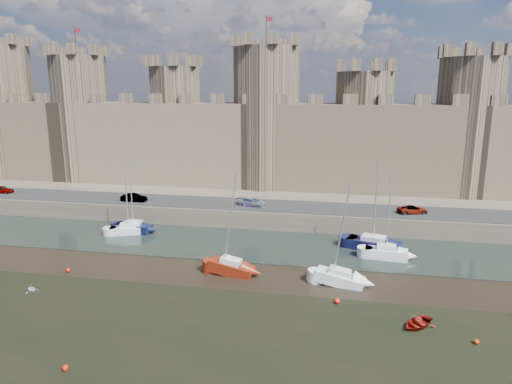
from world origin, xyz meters
TOP-DOWN VIEW (x-y plane):
  - ground at (0.00, 0.00)m, footprint 160.00×160.00m
  - water_channel at (0.00, 24.00)m, footprint 160.00×12.00m
  - quay at (0.00, 60.00)m, footprint 160.00×60.00m
  - road at (0.00, 34.00)m, footprint 160.00×7.00m
  - castle at (-0.64, 48.00)m, footprint 108.50×11.00m
  - car_0 at (-38.42, 33.76)m, footprint 3.69×1.54m
  - car_1 at (-15.13, 32.50)m, footprint 3.83×1.39m
  - car_2 at (2.61, 33.23)m, footprint 4.51×2.63m
  - car_3 at (24.56, 33.45)m, footprint 4.40×3.01m
  - sailboat_0 at (-12.54, 25.15)m, footprint 5.16×3.47m
  - sailboat_1 at (-12.24, 25.97)m, footprint 5.09×2.42m
  - sailboat_2 at (20.31, 22.28)m, footprint 4.83×2.25m
  - sailboat_3 at (19.06, 25.01)m, footprint 6.55×4.07m
  - sailboat_4 at (4.05, 14.76)m, footprint 4.91×2.50m
  - sailboat_5 at (15.21, 14.27)m, footprint 4.96×2.57m
  - dinghy_3 at (-13.55, 6.92)m, footprint 1.75×1.68m
  - dinghy_4 at (21.54, 7.07)m, footprint 3.58×3.60m
  - buoy_1 at (-13.00, 12.00)m, footprint 0.45×0.45m
  - buoy_2 at (-3.12, -3.67)m, footprint 0.44×0.44m
  - buoy_3 at (15.06, 10.03)m, footprint 0.50×0.50m
  - buoy_5 at (25.56, 5.26)m, footprint 0.40×0.40m

SIDE VIEW (x-z plane):
  - ground at x=0.00m, z-range 0.00..0.00m
  - water_channel at x=0.00m, z-range 0.00..0.08m
  - buoy_5 at x=25.56m, z-range 0.00..0.40m
  - buoy_2 at x=-3.12m, z-range 0.00..0.44m
  - buoy_1 at x=-13.00m, z-range 0.00..0.45m
  - buoy_3 at x=15.06m, z-range 0.00..0.50m
  - dinghy_4 at x=21.54m, z-range 0.00..0.61m
  - dinghy_3 at x=-13.55m, z-range 0.00..0.71m
  - sailboat_0 at x=-12.54m, z-range -3.77..5.22m
  - sailboat_5 at x=15.21m, z-range -4.37..5.84m
  - sailboat_1 at x=-12.24m, z-range -4.15..5.72m
  - sailboat_4 at x=4.05m, z-range -4.69..6.27m
  - sailboat_2 at x=20.31m, z-range -4.24..5.86m
  - sailboat_3 at x=19.06m, z-range -4.55..6.19m
  - quay at x=0.00m, z-range 0.00..2.50m
  - road at x=0.00m, z-range 2.50..2.60m
  - car_3 at x=24.56m, z-range 2.50..3.62m
  - car_2 at x=2.61m, z-range 2.50..3.73m
  - car_0 at x=-38.42m, z-range 2.50..3.75m
  - car_1 at x=-15.13m, z-range 2.50..3.75m
  - castle at x=-0.64m, z-range -2.83..26.17m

